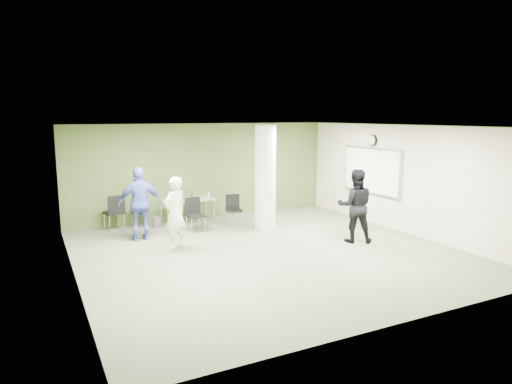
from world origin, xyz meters
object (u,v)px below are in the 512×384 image
woman_white (175,213)px  man_black (355,206)px  folding_table (188,201)px  man_blue (140,204)px  chair_back_left (115,210)px

woman_white → man_black: bearing=133.4°
folding_table → man_blue: bearing=-151.5°
folding_table → man_black: bearing=-54.0°
man_black → man_blue: size_ratio=0.98×
chair_back_left → man_black: man_black is taller
chair_back_left → man_blue: (0.40, -1.25, 0.35)m
folding_table → chair_back_left: bearing=168.4°
man_black → chair_back_left: bearing=-5.7°
man_blue → folding_table: bearing=-143.4°
folding_table → man_black: (3.04, -3.49, 0.21)m
woman_white → man_black: man_black is taller
folding_table → woman_white: woman_white is taller
folding_table → man_black: 4.64m
folding_table → man_black: size_ratio=0.89×
folding_table → man_black: man_black is taller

